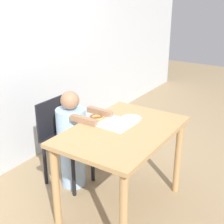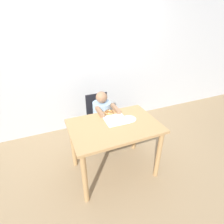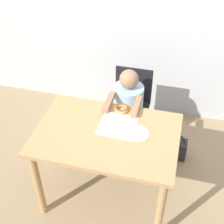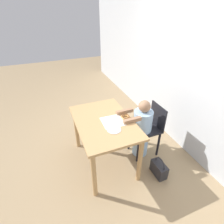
{
  "view_description": "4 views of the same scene",
  "coord_description": "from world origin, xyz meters",
  "px_view_note": "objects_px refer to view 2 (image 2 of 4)",
  "views": [
    {
      "loc": [
        -1.96,
        -1.18,
        1.82
      ],
      "look_at": [
        0.01,
        0.11,
        0.88
      ],
      "focal_mm": 50.0,
      "sensor_mm": 36.0,
      "label": 1
    },
    {
      "loc": [
        -0.72,
        -1.64,
        1.94
      ],
      "look_at": [
        0.01,
        0.11,
        0.88
      ],
      "focal_mm": 28.0,
      "sensor_mm": 36.0,
      "label": 2
    },
    {
      "loc": [
        0.47,
        -1.66,
        2.4
      ],
      "look_at": [
        0.01,
        0.11,
        0.88
      ],
      "focal_mm": 50.0,
      "sensor_mm": 36.0,
      "label": 3
    },
    {
      "loc": [
        1.81,
        -0.62,
        2.11
      ],
      "look_at": [
        0.01,
        0.11,
        0.88
      ],
      "focal_mm": 28.0,
      "sensor_mm": 36.0,
      "label": 4
    }
  ],
  "objects_px": {
    "child_figure": "(102,121)",
    "handbag": "(127,132)",
    "chair": "(100,119)",
    "donut": "(109,112)"
  },
  "relations": [
    {
      "from": "chair",
      "to": "donut",
      "type": "bearing_deg",
      "value": -89.52
    },
    {
      "from": "chair",
      "to": "donut",
      "type": "distance_m",
      "value": 0.52
    },
    {
      "from": "child_figure",
      "to": "handbag",
      "type": "relative_size",
      "value": 3.15
    },
    {
      "from": "donut",
      "to": "handbag",
      "type": "bearing_deg",
      "value": 34.52
    },
    {
      "from": "chair",
      "to": "child_figure",
      "type": "height_order",
      "value": "child_figure"
    },
    {
      "from": "donut",
      "to": "handbag",
      "type": "height_order",
      "value": "donut"
    },
    {
      "from": "child_figure",
      "to": "handbag",
      "type": "xyz_separation_m",
      "value": [
        0.48,
        0.04,
        -0.37
      ]
    },
    {
      "from": "donut",
      "to": "child_figure",
      "type": "bearing_deg",
      "value": 90.67
    },
    {
      "from": "child_figure",
      "to": "handbag",
      "type": "bearing_deg",
      "value": 5.01
    },
    {
      "from": "handbag",
      "to": "child_figure",
      "type": "bearing_deg",
      "value": -174.99
    }
  ]
}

